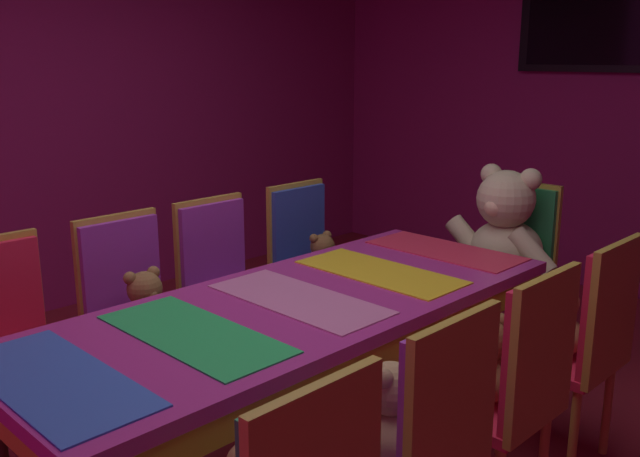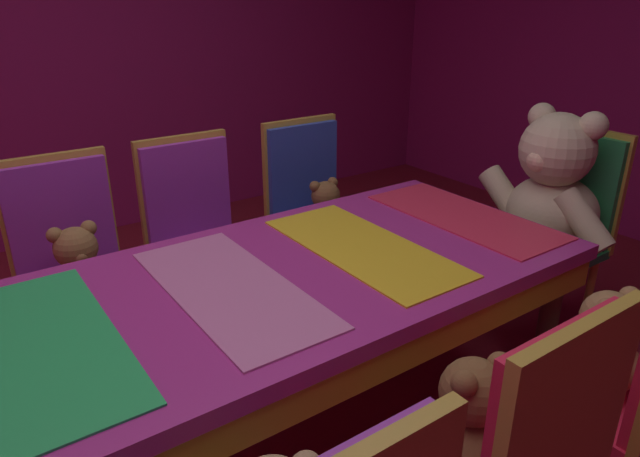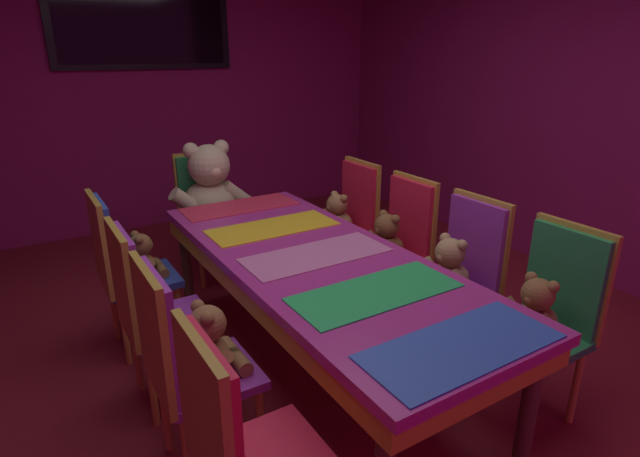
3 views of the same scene
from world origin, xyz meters
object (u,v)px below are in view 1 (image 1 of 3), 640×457
at_px(teddy_right_2, 483,364).
at_px(king_teddy_bear, 503,233).
at_px(chair_left_0, 3,335).
at_px(chair_left_2, 220,275).
at_px(chair_right_2, 520,377).
at_px(chair_right_1, 428,436).
at_px(teddy_right_3, 557,323).
at_px(banquet_table, 299,320).
at_px(teddy_left_3, 323,261).
at_px(teddy_left_1, 147,309).
at_px(throne_chair, 517,251).
at_px(chair_left_3, 305,252).
at_px(teddy_right_1, 389,417).
at_px(chair_right_3, 591,332).

height_order(teddy_right_2, king_teddy_bear, king_teddy_bear).
distance_m(chair_left_0, king_teddy_bear, 2.53).
distance_m(chair_left_2, chair_right_2, 1.66).
bearing_deg(chair_right_1, teddy_right_3, -82.22).
bearing_deg(teddy_right_2, king_teddy_bear, -62.07).
bearing_deg(banquet_table, teddy_left_3, 129.37).
distance_m(chair_left_2, teddy_left_3, 0.62).
bearing_deg(king_teddy_bear, teddy_left_1, -20.63).
height_order(teddy_left_3, throne_chair, throne_chair).
distance_m(chair_left_3, teddy_right_1, 1.89).
bearing_deg(banquet_table, teddy_right_1, -21.56).
relative_size(teddy_right_2, king_teddy_bear, 0.50).
xyz_separation_m(chair_left_0, teddy_right_2, (1.50, 1.11, -0.00)).
relative_size(chair_left_3, chair_right_1, 1.00).
xyz_separation_m(banquet_table, teddy_left_1, (-0.69, -0.27, -0.06)).
height_order(chair_left_2, king_teddy_bear, king_teddy_bear).
bearing_deg(chair_right_3, chair_left_0, 45.49).
relative_size(teddy_right_1, chair_right_3, 0.36).
height_order(chair_left_3, king_teddy_bear, king_teddy_bear).
xyz_separation_m(chair_right_2, teddy_right_2, (-0.15, 0.00, -0.00)).
bearing_deg(teddy_right_1, chair_left_0, 20.72).
xyz_separation_m(chair_left_0, chair_right_3, (1.65, 1.68, 0.00)).
distance_m(chair_left_2, teddy_right_3, 1.63).
xyz_separation_m(teddy_left_1, chair_right_3, (1.51, 1.11, 0.00)).
xyz_separation_m(chair_left_2, teddy_left_3, (0.14, 0.60, -0.02)).
height_order(banquet_table, chair_left_0, chair_left_0).
relative_size(teddy_left_1, teddy_left_3, 1.14).
distance_m(chair_left_2, chair_right_1, 1.75).
distance_m(chair_right_3, king_teddy_bear, 1.10).
bearing_deg(teddy_left_1, teddy_right_1, 0.12).
bearing_deg(chair_right_2, teddy_right_1, 75.35).
distance_m(chair_right_3, teddy_right_3, 0.15).
distance_m(teddy_right_2, throne_chair, 1.60).
relative_size(chair_left_2, chair_left_3, 1.00).
bearing_deg(king_teddy_bear, teddy_right_1, 20.60).
distance_m(chair_left_0, teddy_right_3, 2.26).
relative_size(chair_right_2, throne_chair, 1.00).
xyz_separation_m(teddy_left_3, chair_right_1, (1.53, -1.12, 0.02)).
bearing_deg(chair_right_3, king_teddy_bear, -40.76).
distance_m(chair_left_3, king_teddy_bear, 1.10).
height_order(chair_left_2, teddy_left_3, chair_left_2).
bearing_deg(teddy_right_2, chair_right_2, 180.00).
bearing_deg(chair_left_2, teddy_right_3, 21.30).
bearing_deg(banquet_table, teddy_right_3, 50.95).
xyz_separation_m(chair_right_3, teddy_right_3, (-0.15, 0.00, -0.00)).
bearing_deg(chair_right_1, king_teddy_bear, -65.45).
bearing_deg(teddy_left_3, banquet_table, -50.63).
height_order(chair_left_0, chair_left_3, same).
bearing_deg(banquet_table, chair_left_3, 134.68).
xyz_separation_m(chair_left_0, king_teddy_bear, (0.83, 2.39, 0.13)).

